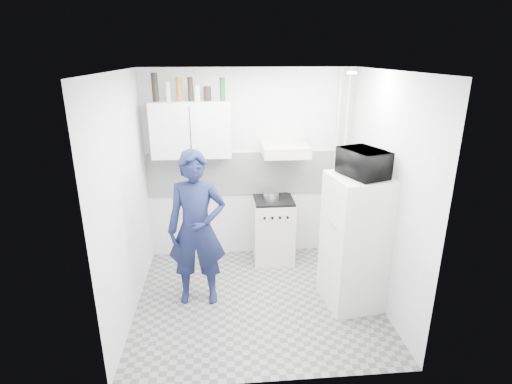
{
  "coord_description": "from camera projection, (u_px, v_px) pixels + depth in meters",
  "views": [
    {
      "loc": [
        -0.38,
        -4.03,
        2.75
      ],
      "look_at": [
        0.01,
        0.3,
        1.25
      ],
      "focal_mm": 28.0,
      "sensor_mm": 36.0,
      "label": 1
    }
  ],
  "objects": [
    {
      "name": "floor",
      "position": [
        258.0,
        300.0,
        4.72
      ],
      "size": [
        2.8,
        2.8,
        0.0
      ],
      "primitive_type": "plane",
      "color": "slate",
      "rests_on": "ground"
    },
    {
      "name": "ceiling",
      "position": [
        258.0,
        71.0,
        3.87
      ],
      "size": [
        2.8,
        2.8,
        0.0
      ],
      "primitive_type": "plane",
      "color": "white",
      "rests_on": "wall_back"
    },
    {
      "name": "wall_back",
      "position": [
        249.0,
        166.0,
        5.47
      ],
      "size": [
        2.8,
        0.0,
        2.8
      ],
      "primitive_type": "plane",
      "rotation": [
        1.57,
        0.0,
        0.0
      ],
      "color": "silver",
      "rests_on": "floor"
    },
    {
      "name": "wall_left",
      "position": [
        125.0,
        201.0,
        4.18
      ],
      "size": [
        0.0,
        2.6,
        2.6
      ],
      "primitive_type": "plane",
      "rotation": [
        1.57,
        0.0,
        1.57
      ],
      "color": "silver",
      "rests_on": "floor"
    },
    {
      "name": "wall_right",
      "position": [
        384.0,
        193.0,
        4.41
      ],
      "size": [
        0.0,
        2.6,
        2.6
      ],
      "primitive_type": "plane",
      "rotation": [
        1.57,
        0.0,
        -1.57
      ],
      "color": "silver",
      "rests_on": "floor"
    },
    {
      "name": "person",
      "position": [
        197.0,
        229.0,
        4.46
      ],
      "size": [
        0.67,
        0.46,
        1.8
      ],
      "primitive_type": "imported",
      "rotation": [
        0.0,
        0.0,
        -0.04
      ],
      "color": "#121838",
      "rests_on": "floor"
    },
    {
      "name": "stove",
      "position": [
        273.0,
        230.0,
        5.55
      ],
      "size": [
        0.55,
        0.55,
        0.87
      ],
      "primitive_type": "cube",
      "color": "beige",
      "rests_on": "floor"
    },
    {
      "name": "fridge",
      "position": [
        356.0,
        242.0,
        4.46
      ],
      "size": [
        0.72,
        0.72,
        1.53
      ],
      "primitive_type": "cube",
      "rotation": [
        0.0,
        0.0,
        0.14
      ],
      "color": "silver",
      "rests_on": "floor"
    },
    {
      "name": "stove_top",
      "position": [
        274.0,
        200.0,
        5.4
      ],
      "size": [
        0.52,
        0.52,
        0.03
      ],
      "primitive_type": "cube",
      "color": "black",
      "rests_on": "stove"
    },
    {
      "name": "saucepan",
      "position": [
        271.0,
        196.0,
        5.33
      ],
      "size": [
        0.2,
        0.2,
        0.11
      ],
      "primitive_type": "cylinder",
      "color": "silver",
      "rests_on": "stove_top"
    },
    {
      "name": "microwave",
      "position": [
        364.0,
        163.0,
        4.16
      ],
      "size": [
        0.61,
        0.51,
        0.29
      ],
      "primitive_type": "imported",
      "rotation": [
        0.0,
        0.0,
        1.91
      ],
      "color": "black",
      "rests_on": "fridge"
    },
    {
      "name": "bottle_a",
      "position": [
        155.0,
        87.0,
        4.86
      ],
      "size": [
        0.08,
        0.08,
        0.34
      ],
      "primitive_type": "cylinder",
      "color": "black",
      "rests_on": "upper_cabinet"
    },
    {
      "name": "bottle_b",
      "position": [
        168.0,
        92.0,
        4.89
      ],
      "size": [
        0.06,
        0.06,
        0.23
      ],
      "primitive_type": "cylinder",
      "color": "#B2B7BC",
      "rests_on": "upper_cabinet"
    },
    {
      "name": "bottle_c",
      "position": [
        179.0,
        89.0,
        4.89
      ],
      "size": [
        0.07,
        0.07,
        0.3
      ],
      "primitive_type": "cylinder",
      "color": "brown",
      "rests_on": "upper_cabinet"
    },
    {
      "name": "bottle_d",
      "position": [
        190.0,
        89.0,
        4.9
      ],
      "size": [
        0.07,
        0.07,
        0.29
      ],
      "primitive_type": "cylinder",
      "color": "black",
      "rests_on": "upper_cabinet"
    },
    {
      "name": "canister_a",
      "position": [
        197.0,
        93.0,
        4.93
      ],
      "size": [
        0.08,
        0.08,
        0.19
      ],
      "primitive_type": "cylinder",
      "color": "#B2B7BC",
      "rests_on": "upper_cabinet"
    },
    {
      "name": "canister_b",
      "position": [
        207.0,
        94.0,
        4.94
      ],
      "size": [
        0.09,
        0.09,
        0.18
      ],
      "primitive_type": "cylinder",
      "color": "black",
      "rests_on": "upper_cabinet"
    },
    {
      "name": "bottle_e",
      "position": [
        222.0,
        89.0,
        4.94
      ],
      "size": [
        0.07,
        0.07,
        0.28
      ],
      "primitive_type": "cylinder",
      "color": "#144C1E",
      "rests_on": "upper_cabinet"
    },
    {
      "name": "upper_cabinet",
      "position": [
        191.0,
        129.0,
        5.07
      ],
      "size": [
        1.0,
        0.35,
        0.7
      ],
      "primitive_type": "cube",
      "color": "silver",
      "rests_on": "wall_back"
    },
    {
      "name": "range_hood",
      "position": [
        285.0,
        150.0,
        5.19
      ],
      "size": [
        0.6,
        0.5,
        0.14
      ],
      "primitive_type": "cube",
      "color": "beige",
      "rests_on": "wall_back"
    },
    {
      "name": "backsplash",
      "position": [
        250.0,
        173.0,
        5.49
      ],
      "size": [
        2.74,
        0.03,
        0.6
      ],
      "primitive_type": "cube",
      "color": "white",
      "rests_on": "wall_back"
    },
    {
      "name": "pipe_a",
      "position": [
        344.0,
        165.0,
        5.51
      ],
      "size": [
        0.05,
        0.05,
        2.6
      ],
      "primitive_type": "cylinder",
      "color": "beige",
      "rests_on": "floor"
    },
    {
      "name": "pipe_b",
      "position": [
        335.0,
        166.0,
        5.5
      ],
      "size": [
        0.04,
        0.04,
        2.6
      ],
      "primitive_type": "cylinder",
      "color": "beige",
      "rests_on": "floor"
    },
    {
      "name": "ceiling_spot_fixture",
      "position": [
        352.0,
        73.0,
        4.15
      ],
      "size": [
        0.1,
        0.1,
        0.02
      ],
      "primitive_type": "cylinder",
      "color": "white",
      "rests_on": "ceiling"
    }
  ]
}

